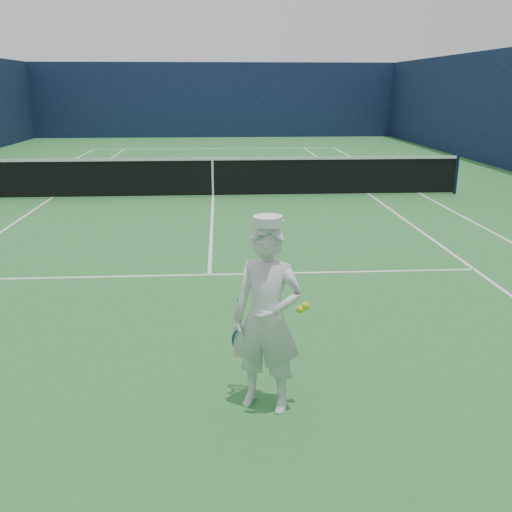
# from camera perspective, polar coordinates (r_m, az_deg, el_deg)

# --- Properties ---
(ground) EXTENTS (80.00, 80.00, 0.00)m
(ground) POSITION_cam_1_polar(r_m,az_deg,el_deg) (14.86, -4.31, 5.94)
(ground) COLOR #2B7131
(ground) RESTS_ON ground
(court_markings) EXTENTS (11.03, 23.83, 0.01)m
(court_markings) POSITION_cam_1_polar(r_m,az_deg,el_deg) (14.86, -4.31, 5.95)
(court_markings) COLOR white
(court_markings) RESTS_ON ground
(windscreen_fence) EXTENTS (20.12, 36.12, 4.00)m
(windscreen_fence) POSITION_cam_1_polar(r_m,az_deg,el_deg) (14.62, -4.49, 13.66)
(windscreen_fence) COLOR #101A3B
(windscreen_fence) RESTS_ON ground
(tennis_net) EXTENTS (12.88, 0.09, 1.07)m
(tennis_net) POSITION_cam_1_polar(r_m,az_deg,el_deg) (14.77, -4.36, 8.05)
(tennis_net) COLOR #141E4C
(tennis_net) RESTS_ON ground
(tennis_player) EXTENTS (0.72, 0.70, 1.73)m
(tennis_player) POSITION_cam_1_polar(r_m,az_deg,el_deg) (4.89, 1.11, -6.20)
(tennis_player) COLOR white
(tennis_player) RESTS_ON ground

